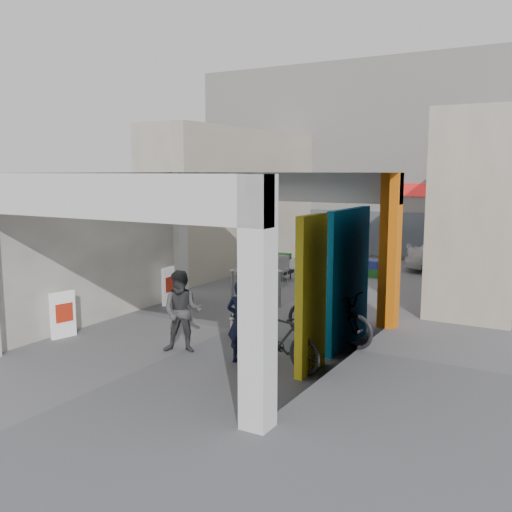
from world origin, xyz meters
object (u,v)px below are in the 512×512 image
Objects in this scene: produce_stand at (272,269)px; cafe_set at (260,274)px; border_collie at (236,327)px; man_elderly at (346,293)px; man_with_dog at (241,322)px; bicycle_rear at (281,339)px; bicycle_front at (329,316)px; white_van at (463,255)px; man_crates at (350,257)px; man_back_turned at (182,312)px.

cafe_set is at bearing -66.81° from produce_stand.
man_elderly is at bearing 43.22° from border_collie.
man_with_dog reaches higher than bicycle_rear.
cafe_set is 6.31m from bicycle_front.
man_elderly is 0.44× the size of white_van.
man_with_dog is 0.96× the size of man_crates.
man_crates is 0.78× the size of bicycle_front.
bicycle_rear is at bearing 179.50° from man_with_dog.
white_van is (5.25, 4.17, 0.32)m from produce_stand.
white_van is (1.78, 11.81, -0.13)m from man_with_dog.
produce_stand is 6.71m from white_van.
man_crates is 8.41m from bicycle_rear.
produce_stand is at bearing 44.87° from bicycle_rear.
bicycle_rear is 0.46× the size of white_van.
bicycle_front is at bearing 160.50° from white_van.
cafe_set is at bearing 120.74° from white_van.
border_collie is 0.27× the size of bicycle_front.
man_with_dog reaches higher than cafe_set.
bicycle_front is at bearing 17.44° from man_back_turned.
man_elderly is 2.92m from bicycle_rear.
man_with_dog is 2.21m from bicycle_front.
white_van reaches higher than bicycle_front.
man_with_dog is (3.38, -6.62, 0.46)m from cafe_set.
border_collie is 0.37× the size of man_with_dog.
man_back_turned reaches higher than white_van.
man_back_turned is 0.77× the size of bicycle_front.
bicycle_rear reaches higher than border_collie.
white_van is (2.74, 10.46, 0.43)m from border_collie.
man_with_dog is (0.96, -1.34, 0.56)m from border_collie.
border_collie is 2.56m from man_elderly.
man_back_turned is at bearing 83.24° from man_crates.
bicycle_rear is at bearing -20.38° from man_back_turned.
man_crates is at bearing 29.10° from bicycle_front.
border_collie is 7.01m from man_crates.
man_crates is (2.33, 1.71, 0.50)m from cafe_set.
bicycle_rear is at bearing 97.73° from man_crates.
man_crates is (-0.09, 6.99, 0.59)m from border_collie.
border_collie is 1.54m from man_back_turned.
bicycle_front reaches higher than border_collie.
bicycle_rear reaches higher than cafe_set.
white_van is at bearing 70.60° from man_elderly.
man_back_turned is at bearing -8.37° from man_with_dog.
produce_stand is at bearing 114.09° from white_van.
cafe_set reaches higher than border_collie.
man_back_turned is 0.95× the size of man_elderly.
produce_stand is 7.97m from man_back_turned.
man_elderly is at bearing 13.74° from bicycle_front.
border_collie is at bearing 70.27° from bicycle_rear.
bicycle_rear is at bearing -42.53° from produce_stand.
man_elderly is at bearing 29.37° from man_back_turned.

